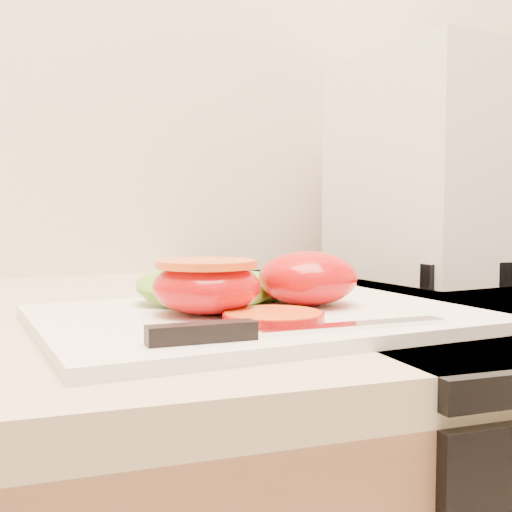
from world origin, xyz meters
name	(u,v)px	position (x,y,z in m)	size (l,w,h in m)	color
cutting_board	(260,318)	(0.13, 1.54, 0.94)	(0.35, 0.25, 0.01)	white
tomato_half_dome	(307,278)	(0.19, 1.56, 0.96)	(0.09, 0.09, 0.05)	#AF0607
tomato_half_cut	(206,285)	(0.09, 1.54, 0.96)	(0.09, 0.09, 0.04)	#AF0607
tomato_slice_0	(273,317)	(0.13, 1.50, 0.94)	(0.07, 0.07, 0.01)	orange
lettuce_leaf_0	(210,287)	(0.11, 1.61, 0.95)	(0.14, 0.09, 0.03)	#5CA62B
lettuce_leaf_1	(251,286)	(0.15, 1.62, 0.95)	(0.10, 0.07, 0.02)	#5CA62B
knife	(266,330)	(0.10, 1.44, 0.94)	(0.22, 0.03, 0.01)	silver
appliance	(434,169)	(0.48, 1.81, 1.08)	(0.20, 0.25, 0.30)	white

